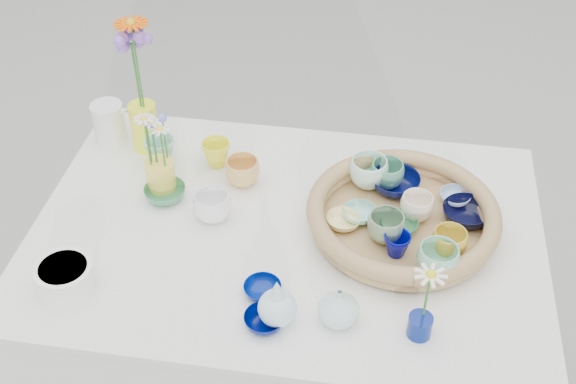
# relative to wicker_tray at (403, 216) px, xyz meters

# --- Properties ---
(wicker_tray) EXTENTS (0.47, 0.47, 0.08)m
(wicker_tray) POSITION_rel_wicker_tray_xyz_m (0.00, 0.00, 0.00)
(wicker_tray) COLOR #8E6644
(wicker_tray) RESTS_ON display_table
(tray_ceramic_0) EXTENTS (0.16, 0.16, 0.04)m
(tray_ceramic_0) POSITION_rel_wicker_tray_xyz_m (-0.02, 0.13, -0.00)
(tray_ceramic_0) COLOR #050B40
(tray_ceramic_0) RESTS_ON wicker_tray
(tray_ceramic_1) EXTENTS (0.14, 0.14, 0.04)m
(tray_ceramic_1) POSITION_rel_wicker_tray_xyz_m (0.16, 0.04, -0.00)
(tray_ceramic_1) COLOR black
(tray_ceramic_1) RESTS_ON wicker_tray
(tray_ceramic_2) EXTENTS (0.09, 0.09, 0.07)m
(tray_ceramic_2) POSITION_rel_wicker_tray_xyz_m (0.11, -0.09, 0.01)
(tray_ceramic_2) COLOR gold
(tray_ceramic_2) RESTS_ON wicker_tray
(tray_ceramic_3) EXTENTS (0.10, 0.10, 0.03)m
(tray_ceramic_3) POSITION_rel_wicker_tray_xyz_m (-0.01, -0.03, -0.01)
(tray_ceramic_3) COLOR #3C8955
(tray_ceramic_3) RESTS_ON wicker_tray
(tray_ceramic_4) EXTENTS (0.11, 0.11, 0.07)m
(tray_ceramic_4) POSITION_rel_wicker_tray_xyz_m (-0.04, -0.06, 0.02)
(tray_ceramic_4) COLOR gray
(tray_ceramic_4) RESTS_ON wicker_tray
(tray_ceramic_5) EXTENTS (0.09, 0.09, 0.03)m
(tray_ceramic_5) POSITION_rel_wicker_tray_xyz_m (-0.11, 0.00, -0.01)
(tray_ceramic_5) COLOR #85CEC0
(tray_ceramic_5) RESTS_ON wicker_tray
(tray_ceramic_6) EXTENTS (0.12, 0.12, 0.08)m
(tray_ceramic_6) POSITION_rel_wicker_tray_xyz_m (-0.09, 0.13, 0.02)
(tray_ceramic_6) COLOR #CCFDE9
(tray_ceramic_6) RESTS_ON wicker_tray
(tray_ceramic_7) EXTENTS (0.10, 0.10, 0.07)m
(tray_ceramic_7) POSITION_rel_wicker_tray_xyz_m (0.03, 0.03, 0.01)
(tray_ceramic_7) COLOR white
(tray_ceramic_7) RESTS_ON wicker_tray
(tray_ceramic_8) EXTENTS (0.10, 0.10, 0.02)m
(tray_ceramic_8) POSITION_rel_wicker_tray_xyz_m (0.13, 0.10, -0.01)
(tray_ceramic_8) COLOR #A8C7F2
(tray_ceramic_8) RESTS_ON wicker_tray
(tray_ceramic_9) EXTENTS (0.08, 0.08, 0.06)m
(tray_ceramic_9) POSITION_rel_wicker_tray_xyz_m (-0.01, -0.11, 0.01)
(tray_ceramic_9) COLOR #000375
(tray_ceramic_9) RESTS_ON wicker_tray
(tray_ceramic_10) EXTENTS (0.10, 0.10, 0.03)m
(tray_ceramic_10) POSITION_rel_wicker_tray_xyz_m (-0.14, -0.03, -0.01)
(tray_ceramic_10) COLOR #FFE996
(tray_ceramic_10) RESTS_ON wicker_tray
(tray_ceramic_11) EXTENTS (0.11, 0.11, 0.08)m
(tray_ceramic_11) POSITION_rel_wicker_tray_xyz_m (0.08, -0.16, 0.02)
(tray_ceramic_11) COLOR #80CEAB
(tray_ceramic_11) RESTS_ON wicker_tray
(tray_ceramic_12) EXTENTS (0.10, 0.10, 0.07)m
(tray_ceramic_12) POSITION_rel_wicker_tray_xyz_m (-0.05, 0.14, 0.01)
(tray_ceramic_12) COLOR #529A7A
(tray_ceramic_12) RESTS_ON wicker_tray
(loose_ceramic_0) EXTENTS (0.10, 0.10, 0.07)m
(loose_ceramic_0) POSITION_rel_wicker_tray_xyz_m (-0.51, 0.18, -0.00)
(loose_ceramic_0) COLOR yellow
(loose_ceramic_0) RESTS_ON display_table
(loose_ceramic_1) EXTENTS (0.12, 0.12, 0.07)m
(loose_ceramic_1) POSITION_rel_wicker_tray_xyz_m (-0.42, 0.11, -0.00)
(loose_ceramic_1) COLOR #E0AA57
(loose_ceramic_1) RESTS_ON display_table
(loose_ceramic_2) EXTENTS (0.12, 0.12, 0.03)m
(loose_ceramic_2) POSITION_rel_wicker_tray_xyz_m (-0.61, 0.02, -0.02)
(loose_ceramic_2) COLOR #377C4F
(loose_ceramic_2) RESTS_ON display_table
(loose_ceramic_3) EXTENTS (0.12, 0.12, 0.07)m
(loose_ceramic_3) POSITION_rel_wicker_tray_xyz_m (-0.47, -0.04, -0.00)
(loose_ceramic_3) COLOR white
(loose_ceramic_3) RESTS_ON display_table
(loose_ceramic_4) EXTENTS (0.10, 0.10, 0.03)m
(loose_ceramic_4) POSITION_rel_wicker_tray_xyz_m (-0.30, -0.27, -0.03)
(loose_ceramic_4) COLOR navy
(loose_ceramic_4) RESTS_ON display_table
(loose_ceramic_5) EXTENTS (0.10, 0.10, 0.08)m
(loose_ceramic_5) POSITION_rel_wicker_tray_xyz_m (-0.66, 0.16, 0.00)
(loose_ceramic_5) COLOR #97D7BE
(loose_ceramic_5) RESTS_ON display_table
(loose_ceramic_6) EXTENTS (0.09, 0.09, 0.03)m
(loose_ceramic_6) POSITION_rel_wicker_tray_xyz_m (-0.28, -0.35, -0.02)
(loose_ceramic_6) COLOR #000954
(loose_ceramic_6) RESTS_ON display_table
(fluted_bowl) EXTENTS (0.17, 0.17, 0.07)m
(fluted_bowl) POSITION_rel_wicker_tray_xyz_m (-0.74, -0.32, -0.00)
(fluted_bowl) COLOR white
(fluted_bowl) RESTS_ON display_table
(bud_vase_paleblue) EXTENTS (0.09, 0.09, 0.13)m
(bud_vase_paleblue) POSITION_rel_wicker_tray_xyz_m (-0.25, -0.34, 0.03)
(bud_vase_paleblue) COLOR silver
(bud_vase_paleblue) RESTS_ON display_table
(bud_vase_seafoam) EXTENTS (0.12, 0.12, 0.09)m
(bud_vase_seafoam) POSITION_rel_wicker_tray_xyz_m (-0.12, -0.32, 0.01)
(bud_vase_seafoam) COLOR silver
(bud_vase_seafoam) RESTS_ON display_table
(bud_vase_cobalt) EXTENTS (0.07, 0.07, 0.05)m
(bud_vase_cobalt) POSITION_rel_wicker_tray_xyz_m (0.05, -0.33, -0.01)
(bud_vase_cobalt) COLOR navy
(bud_vase_cobalt) RESTS_ON display_table
(single_daisy) EXTENTS (0.10, 0.10, 0.14)m
(single_daisy) POSITION_rel_wicker_tray_xyz_m (0.05, -0.32, 0.07)
(single_daisy) COLOR white
(single_daisy) RESTS_ON bud_vase_cobalt
(tall_vase_yellow) EXTENTS (0.08, 0.08, 0.14)m
(tall_vase_yellow) POSITION_rel_wicker_tray_xyz_m (-0.72, 0.22, 0.03)
(tall_vase_yellow) COLOR #F0F725
(tall_vase_yellow) RESTS_ON display_table
(gerbera) EXTENTS (0.12, 0.12, 0.27)m
(gerbera) POSITION_rel_wicker_tray_xyz_m (-0.71, 0.22, 0.23)
(gerbera) COLOR #FF5D00
(gerbera) RESTS_ON tall_vase_yellow
(hydrangea) EXTENTS (0.08, 0.08, 0.27)m
(hydrangea) POSITION_rel_wicker_tray_xyz_m (-0.72, 0.22, 0.20)
(hydrangea) COLOR #483BBB
(hydrangea) RESTS_ON tall_vase_yellow
(white_pitcher) EXTENTS (0.14, 0.11, 0.12)m
(white_pitcher) POSITION_rel_wicker_tray_xyz_m (-0.83, 0.24, 0.02)
(white_pitcher) COLOR white
(white_pitcher) RESTS_ON display_table
(daisy_cup) EXTENTS (0.09, 0.09, 0.08)m
(daisy_cup) POSITION_rel_wicker_tray_xyz_m (-0.63, 0.06, 0.00)
(daisy_cup) COLOR #FFDF4E
(daisy_cup) RESTS_ON display_table
(daisy_posy) EXTENTS (0.09, 0.09, 0.15)m
(daisy_posy) POSITION_rel_wicker_tray_xyz_m (-0.63, 0.06, 0.12)
(daisy_posy) COLOR white
(daisy_posy) RESTS_ON daisy_cup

